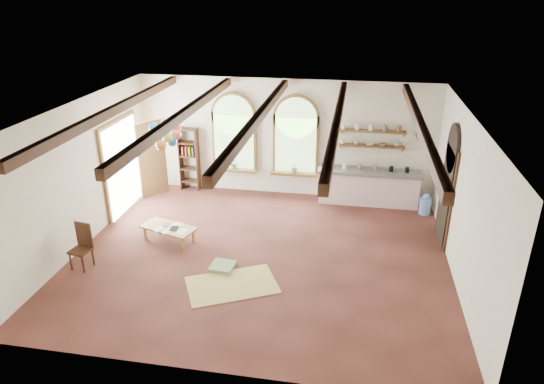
% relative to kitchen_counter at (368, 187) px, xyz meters
% --- Properties ---
extents(floor, '(8.00, 8.00, 0.00)m').
position_rel_kitchen_counter_xyz_m(floor, '(-2.30, -3.20, -0.48)').
color(floor, brown).
rests_on(floor, ground).
extents(ceiling_beams, '(6.20, 6.80, 0.18)m').
position_rel_kitchen_counter_xyz_m(ceiling_beams, '(-2.30, -3.20, 2.62)').
color(ceiling_beams, '#3C2113').
rests_on(ceiling_beams, ceiling).
extents(window_left, '(1.30, 0.28, 2.20)m').
position_rel_kitchen_counter_xyz_m(window_left, '(-3.70, 0.23, 1.16)').
color(window_left, brown).
rests_on(window_left, floor).
extents(window_right, '(1.30, 0.28, 2.20)m').
position_rel_kitchen_counter_xyz_m(window_right, '(-2.00, 0.23, 1.16)').
color(window_right, brown).
rests_on(window_right, floor).
extents(left_doorway, '(0.10, 1.90, 2.50)m').
position_rel_kitchen_counter_xyz_m(left_doorway, '(-6.25, -1.40, 0.67)').
color(left_doorway, brown).
rests_on(left_doorway, floor).
extents(right_doorway, '(0.10, 1.30, 2.40)m').
position_rel_kitchen_counter_xyz_m(right_doorway, '(1.65, -1.70, 0.62)').
color(right_doorway, black).
rests_on(right_doorway, floor).
extents(kitchen_counter, '(2.68, 0.62, 0.94)m').
position_rel_kitchen_counter_xyz_m(kitchen_counter, '(0.00, 0.00, 0.00)').
color(kitchen_counter, white).
rests_on(kitchen_counter, floor).
extents(wall_shelf_lower, '(1.70, 0.24, 0.04)m').
position_rel_kitchen_counter_xyz_m(wall_shelf_lower, '(0.00, 0.18, 1.07)').
color(wall_shelf_lower, brown).
rests_on(wall_shelf_lower, wall_back).
extents(wall_shelf_upper, '(1.70, 0.24, 0.04)m').
position_rel_kitchen_counter_xyz_m(wall_shelf_upper, '(0.00, 0.18, 1.47)').
color(wall_shelf_upper, brown).
rests_on(wall_shelf_upper, wall_back).
extents(wall_clock, '(0.32, 0.04, 0.32)m').
position_rel_kitchen_counter_xyz_m(wall_clock, '(1.25, 0.25, 1.42)').
color(wall_clock, black).
rests_on(wall_clock, wall_back).
extents(bookshelf, '(0.53, 0.32, 1.80)m').
position_rel_kitchen_counter_xyz_m(bookshelf, '(-5.00, 0.12, 0.42)').
color(bookshelf, '#3C2113').
rests_on(bookshelf, floor).
extents(coffee_table, '(1.35, 0.92, 0.35)m').
position_rel_kitchen_counter_xyz_m(coffee_table, '(-4.50, -2.90, -0.16)').
color(coffee_table, tan).
rests_on(coffee_table, floor).
extents(side_chair, '(0.44, 0.44, 0.97)m').
position_rel_kitchen_counter_xyz_m(side_chair, '(-5.86, -4.28, -0.20)').
color(side_chair, '#3C2113').
rests_on(side_chair, floor).
extents(floor_mat, '(2.02, 1.73, 0.02)m').
position_rel_kitchen_counter_xyz_m(floor_mat, '(-2.64, -4.40, -0.47)').
color(floor_mat, tan).
rests_on(floor_mat, floor).
extents(floor_cushion, '(0.52, 0.52, 0.08)m').
position_rel_kitchen_counter_xyz_m(floor_cushion, '(-2.98, -3.83, -0.43)').
color(floor_cushion, '#708D61').
rests_on(floor_cushion, floor).
extents(water_jug_a, '(0.29, 0.29, 0.56)m').
position_rel_kitchen_counter_xyz_m(water_jug_a, '(1.45, -0.43, -0.23)').
color(water_jug_a, '#5F91CC').
rests_on(water_jug_a, floor).
extents(water_jug_b, '(0.31, 0.31, 0.61)m').
position_rel_kitchen_counter_xyz_m(water_jug_b, '(1.00, 0.00, -0.21)').
color(water_jug_b, '#5F91CC').
rests_on(water_jug_b, floor).
extents(balloon_cluster, '(0.80, 0.87, 1.15)m').
position_rel_kitchen_counter_xyz_m(balloon_cluster, '(-4.71, -2.16, 1.85)').
color(balloon_cluster, silver).
rests_on(balloon_cluster, floor).
extents(table_book, '(0.20, 0.25, 0.02)m').
position_rel_kitchen_counter_xyz_m(table_book, '(-4.67, -2.85, -0.11)').
color(table_book, olive).
rests_on(table_book, coffee_table).
extents(tablet, '(0.19, 0.26, 0.01)m').
position_rel_kitchen_counter_xyz_m(tablet, '(-4.34, -2.97, -0.12)').
color(tablet, black).
rests_on(tablet, coffee_table).
extents(potted_plant_left, '(0.27, 0.23, 0.30)m').
position_rel_kitchen_counter_xyz_m(potted_plant_left, '(-3.70, 0.12, 0.37)').
color(potted_plant_left, '#598C4C').
rests_on(potted_plant_left, window_left).
extents(potted_plant_right, '(0.27, 0.23, 0.30)m').
position_rel_kitchen_counter_xyz_m(potted_plant_right, '(-2.00, 0.12, 0.37)').
color(potted_plant_right, '#598C4C').
rests_on(potted_plant_right, window_right).
extents(shelf_cup_a, '(0.12, 0.10, 0.10)m').
position_rel_kitchen_counter_xyz_m(shelf_cup_a, '(-0.75, 0.18, 1.14)').
color(shelf_cup_a, white).
rests_on(shelf_cup_a, wall_shelf_lower).
extents(shelf_cup_b, '(0.10, 0.10, 0.09)m').
position_rel_kitchen_counter_xyz_m(shelf_cup_b, '(-0.40, 0.18, 1.14)').
color(shelf_cup_b, beige).
rests_on(shelf_cup_b, wall_shelf_lower).
extents(shelf_bowl_a, '(0.22, 0.22, 0.05)m').
position_rel_kitchen_counter_xyz_m(shelf_bowl_a, '(-0.05, 0.18, 1.12)').
color(shelf_bowl_a, beige).
rests_on(shelf_bowl_a, wall_shelf_lower).
extents(shelf_bowl_b, '(0.20, 0.20, 0.06)m').
position_rel_kitchen_counter_xyz_m(shelf_bowl_b, '(0.30, 0.18, 1.12)').
color(shelf_bowl_b, '#8C664C').
rests_on(shelf_bowl_b, wall_shelf_lower).
extents(shelf_vase, '(0.18, 0.18, 0.19)m').
position_rel_kitchen_counter_xyz_m(shelf_vase, '(0.65, 0.18, 1.19)').
color(shelf_vase, slate).
rests_on(shelf_vase, wall_shelf_lower).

